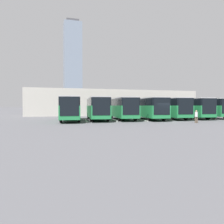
% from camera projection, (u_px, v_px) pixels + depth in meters
% --- Properties ---
extents(ground_plane, '(600.00, 600.00, 0.00)m').
position_uv_depth(ground_plane, '(165.00, 122.00, 29.33)').
color(ground_plane, '#5B5B60').
extents(bus_0, '(3.89, 11.10, 3.36)m').
position_uv_depth(bus_0, '(207.00, 107.00, 38.44)').
color(bus_0, '#238447').
rests_on(bus_0, ground_plane).
extents(curb_divider_0, '(1.01, 6.08, 0.15)m').
position_uv_depth(curb_divider_0, '(204.00, 118.00, 36.38)').
color(curb_divider_0, '#9E9E99').
rests_on(curb_divider_0, ground_plane).
extents(bus_1, '(3.89, 11.10, 3.36)m').
position_uv_depth(bus_1, '(190.00, 107.00, 36.77)').
color(bus_1, '#238447').
rests_on(bus_1, ground_plane).
extents(curb_divider_1, '(1.01, 6.08, 0.15)m').
position_uv_depth(curb_divider_1, '(186.00, 119.00, 34.72)').
color(curb_divider_1, '#9E9E99').
rests_on(curb_divider_1, ground_plane).
extents(bus_2, '(3.89, 11.10, 3.36)m').
position_uv_depth(bus_2, '(169.00, 107.00, 35.57)').
color(bus_2, '#238447').
rests_on(bus_2, ground_plane).
extents(curb_divider_2, '(1.01, 6.08, 0.15)m').
position_uv_depth(curb_divider_2, '(163.00, 119.00, 33.51)').
color(curb_divider_2, '#9E9E99').
rests_on(curb_divider_2, ground_plane).
extents(bus_3, '(3.89, 11.10, 3.36)m').
position_uv_depth(bus_3, '(148.00, 108.00, 34.00)').
color(bus_3, '#238447').
rests_on(bus_3, ground_plane).
extents(curb_divider_3, '(1.01, 6.08, 0.15)m').
position_uv_depth(curb_divider_3, '(141.00, 120.00, 31.94)').
color(curb_divider_3, '#9E9E99').
rests_on(curb_divider_3, ground_plane).
extents(bus_4, '(3.89, 11.10, 3.36)m').
position_uv_depth(bus_4, '(122.00, 108.00, 33.70)').
color(bus_4, '#238447').
rests_on(bus_4, ground_plane).
extents(curb_divider_4, '(1.01, 6.08, 0.15)m').
position_uv_depth(curb_divider_4, '(113.00, 120.00, 31.64)').
color(curb_divider_4, '#9E9E99').
rests_on(curb_divider_4, ground_plane).
extents(bus_5, '(3.89, 11.10, 3.36)m').
position_uv_depth(bus_5, '(97.00, 108.00, 32.54)').
color(bus_5, '#238447').
rests_on(bus_5, ground_plane).
extents(curb_divider_5, '(1.01, 6.08, 0.15)m').
position_uv_depth(curb_divider_5, '(86.00, 121.00, 30.48)').
color(curb_divider_5, '#9E9E99').
rests_on(curb_divider_5, ground_plane).
extents(bus_6, '(3.89, 11.10, 3.36)m').
position_uv_depth(bus_6, '(70.00, 108.00, 30.93)').
color(bus_6, '#238447').
rests_on(bus_6, ground_plane).
extents(pedestrian, '(0.50, 0.50, 1.60)m').
position_uv_depth(pedestrian, '(196.00, 116.00, 27.08)').
color(pedestrian, brown).
rests_on(pedestrian, ground_plane).
extents(station_building, '(39.22, 12.79, 5.72)m').
position_uv_depth(station_building, '(113.00, 103.00, 52.20)').
color(station_building, beige).
rests_on(station_building, ground_plane).
extents(office_tower, '(14.29, 14.29, 72.36)m').
position_uv_depth(office_tower, '(73.00, 65.00, 180.85)').
color(office_tower, '#7F8EA3').
rests_on(office_tower, ground_plane).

